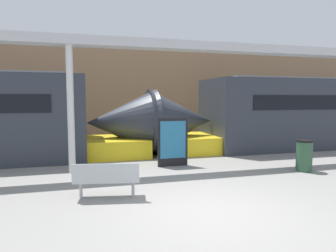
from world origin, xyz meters
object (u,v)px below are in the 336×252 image
object	(u,v)px
train_left	(335,114)
bench_near	(107,178)
support_column_near	(71,110)
trash_bin	(304,155)
poster_board	(173,142)

from	to	relation	value
train_left	bench_near	distance (m)	12.49
bench_near	support_column_near	distance (m)	3.17
train_left	trash_bin	world-z (taller)	train_left
bench_near	trash_bin	bearing A→B (deg)	19.75
support_column_near	poster_board	bearing A→B (deg)	0.90
train_left	trash_bin	distance (m)	6.76
bench_near	trash_bin	world-z (taller)	trash_bin
poster_board	trash_bin	bearing A→B (deg)	-24.67
train_left	bench_near	size ratio (longest dim) A/B	12.06
train_left	poster_board	distance (m)	9.32
trash_bin	poster_board	distance (m)	4.15
train_left	trash_bin	xyz separation A→B (m)	(-5.20, -4.20, -1.03)
train_left	support_column_near	distance (m)	12.42
bench_near	poster_board	xyz separation A→B (m)	(2.35, 2.75, 0.34)
train_left	poster_board	size ratio (longest dim) A/B	11.28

